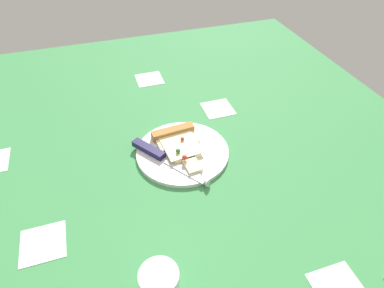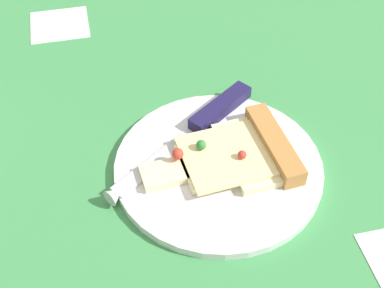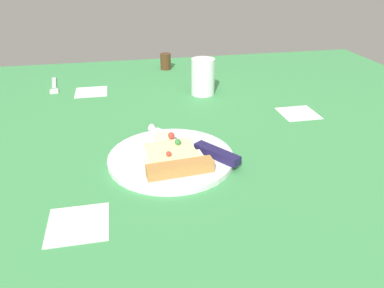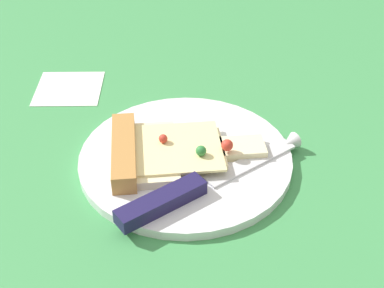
{
  "view_description": "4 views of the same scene",
  "coord_description": "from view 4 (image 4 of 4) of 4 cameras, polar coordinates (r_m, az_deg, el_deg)",
  "views": [
    {
      "loc": [
        9.61,
        61.26,
        59.78
      ],
      "look_at": [
        -10.67,
        -1.06,
        1.69
      ],
      "focal_mm": 30.71,
      "sensor_mm": 36.0,
      "label": 1
    },
    {
      "loc": [
        -45.7,
        11.69,
        46.13
      ],
      "look_at": [
        -4.83,
        2.53,
        2.11
      ],
      "focal_mm": 48.13,
      "sensor_mm": 36.0,
      "label": 2
    },
    {
      "loc": [
        -16.1,
        -62.03,
        36.08
      ],
      "look_at": [
        -3.81,
        -1.5,
        3.93
      ],
      "focal_mm": 34.56,
      "sensor_mm": 36.0,
      "label": 3
    },
    {
      "loc": [
        40.29,
        -0.01,
        39.41
      ],
      "look_at": [
        -8.71,
        0.76,
        1.87
      ],
      "focal_mm": 50.18,
      "sensor_mm": 36.0,
      "label": 4
    }
  ],
  "objects": [
    {
      "name": "ground_plane",
      "position": [
        0.57,
        -0.63,
        -7.99
      ],
      "size": [
        155.15,
        155.15,
        3.0
      ],
      "color": "#3D8C4C",
      "rests_on": "ground"
    },
    {
      "name": "plate",
      "position": [
        0.62,
        -0.63,
        -1.57
      ],
      "size": [
        24.39,
        24.39,
        1.08
      ],
      "primitive_type": "cylinder",
      "color": "silver",
      "rests_on": "ground_plane"
    },
    {
      "name": "pizza_slice",
      "position": [
        0.61,
        -3.04,
        -0.76
      ],
      "size": [
        12.18,
        18.02,
        2.65
      ],
      "rotation": [
        0.0,
        0.0,
        0.09
      ],
      "color": "beige",
      "rests_on": "plate"
    },
    {
      "name": "knife",
      "position": [
        0.57,
        0.62,
        -4.41
      ],
      "size": [
        15.61,
        20.78,
        2.45
      ],
      "rotation": [
        0.0,
        0.0,
        0.62
      ],
      "color": "silver",
      "rests_on": "plate"
    }
  ]
}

